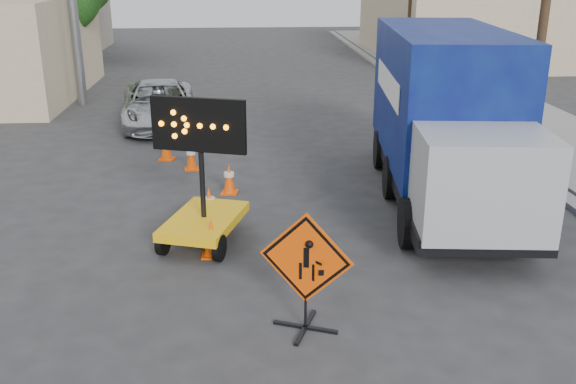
{
  "coord_description": "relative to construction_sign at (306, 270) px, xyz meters",
  "views": [
    {
      "loc": [
        -0.37,
        -7.48,
        5.24
      ],
      "look_at": [
        0.38,
        2.26,
        1.75
      ],
      "focal_mm": 40.0,
      "sensor_mm": 36.0,
      "label": 1
    }
  ],
  "objects": [
    {
      "name": "ground",
      "position": [
        -0.55,
        -0.96,
        -1.0
      ],
      "size": [
        100.0,
        100.0,
        0.0
      ],
      "primitive_type": "plane",
      "color": "#2D2D30",
      "rests_on": "ground"
    },
    {
      "name": "curb_right",
      "position": [
        6.65,
        14.04,
        -0.94
      ],
      "size": [
        0.4,
        60.0,
        0.12
      ],
      "primitive_type": "cube",
      "color": "gray",
      "rests_on": "ground"
    },
    {
      "name": "sidewalk_right",
      "position": [
        8.95,
        14.04,
        -0.92
      ],
      "size": [
        4.0,
        60.0,
        0.15
      ],
      "primitive_type": "cube",
      "color": "gray",
      "rests_on": "ground"
    },
    {
      "name": "building_right_far",
      "position": [
        12.45,
        29.04,
        1.3
      ],
      "size": [
        10.0,
        14.0,
        4.6
      ],
      "primitive_type": "cube",
      "color": "#CBB992",
      "rests_on": "ground"
    },
    {
      "name": "construction_sign",
      "position": [
        0.0,
        0.0,
        0.0
      ],
      "size": [
        1.34,
        0.96,
        1.89
      ],
      "rotation": [
        0.0,
        0.0,
        -0.38
      ],
      "color": "black",
      "rests_on": "ground"
    },
    {
      "name": "arrow_board",
      "position": [
        -1.66,
        3.34,
        -0.34
      ],
      "size": [
        1.81,
        2.33,
        2.92
      ],
      "rotation": [
        0.0,
        0.0,
        -0.32
      ],
      "color": "yellow",
      "rests_on": "ground"
    },
    {
      "name": "pickup_truck",
      "position": [
        -3.62,
        13.39,
        -0.26
      ],
      "size": [
        3.08,
        5.55,
        1.47
      ],
      "primitive_type": "imported",
      "rotation": [
        0.0,
        0.0,
        0.13
      ],
      "color": "silver",
      "rests_on": "ground"
    },
    {
      "name": "box_truck",
      "position": [
        3.72,
        5.46,
        0.75
      ],
      "size": [
        3.27,
        8.35,
        3.86
      ],
      "rotation": [
        0.0,
        0.0,
        -0.11
      ],
      "color": "black",
      "rests_on": "ground"
    },
    {
      "name": "cone_a",
      "position": [
        -1.5,
        2.71,
        -0.61
      ],
      "size": [
        0.41,
        0.41,
        0.76
      ],
      "rotation": [
        0.0,
        0.0,
        -0.07
      ],
      "color": "#FF4D05",
      "rests_on": "ground"
    },
    {
      "name": "cone_b",
      "position": [
        -1.61,
        4.4,
        -0.6
      ],
      "size": [
        0.52,
        0.52,
        0.79
      ],
      "rotation": [
        0.0,
        0.0,
        -0.36
      ],
      "color": "#FF4D05",
      "rests_on": "ground"
    },
    {
      "name": "cone_c",
      "position": [
        -1.2,
        6.23,
        -0.62
      ],
      "size": [
        0.45,
        0.45,
        0.75
      ],
      "rotation": [
        0.0,
        0.0,
        -0.2
      ],
      "color": "#FF4D05",
      "rests_on": "ground"
    },
    {
      "name": "cone_d",
      "position": [
        -2.24,
        8.2,
        -0.62
      ],
      "size": [
        0.41,
        0.41,
        0.75
      ],
      "rotation": [
        0.0,
        0.0,
        0.09
      ],
      "color": "#FF4D05",
      "rests_on": "ground"
    },
    {
      "name": "cone_e",
      "position": [
        -3.0,
        9.17,
        -0.59
      ],
      "size": [
        0.49,
        0.49,
        0.81
      ],
      "rotation": [
        0.0,
        0.0,
        -0.21
      ],
      "color": "#FF4D05",
      "rests_on": "ground"
    }
  ]
}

